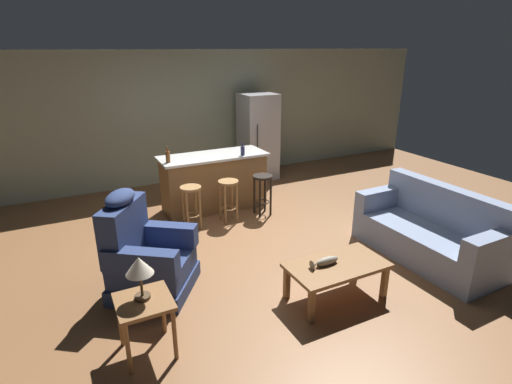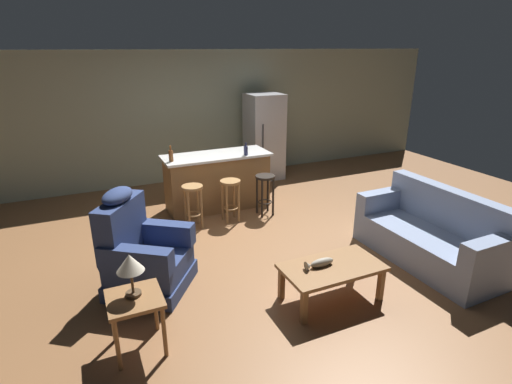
# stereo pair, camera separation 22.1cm
# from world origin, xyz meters

# --- Properties ---
(ground_plane) EXTENTS (12.00, 12.00, 0.00)m
(ground_plane) POSITION_xyz_m (0.00, 0.00, 0.00)
(ground_plane) COLOR brown
(back_wall) EXTENTS (12.00, 0.05, 2.60)m
(back_wall) POSITION_xyz_m (0.00, 3.12, 1.30)
(back_wall) COLOR #9EA88E
(back_wall) RESTS_ON ground_plane
(coffee_table) EXTENTS (1.10, 0.60, 0.42)m
(coffee_table) POSITION_xyz_m (0.23, -1.74, 0.36)
(coffee_table) COLOR olive
(coffee_table) RESTS_ON ground_plane
(fish_figurine) EXTENTS (0.34, 0.10, 0.10)m
(fish_figurine) POSITION_xyz_m (0.09, -1.70, 0.46)
(fish_figurine) COLOR #4C3823
(fish_figurine) RESTS_ON coffee_table
(couch) EXTENTS (0.87, 1.91, 0.94)m
(couch) POSITION_xyz_m (1.91, -1.54, 0.34)
(couch) COLOR #8493B2
(couch) RESTS_ON ground_plane
(recliner_near_lamp) EXTENTS (1.17, 1.17, 1.20)m
(recliner_near_lamp) POSITION_xyz_m (-1.60, -0.63, 0.42)
(recliner_near_lamp) COLOR navy
(recliner_near_lamp) RESTS_ON ground_plane
(end_table) EXTENTS (0.48, 0.48, 0.56)m
(end_table) POSITION_xyz_m (-1.83, -1.65, 0.46)
(end_table) COLOR olive
(end_table) RESTS_ON ground_plane
(table_lamp) EXTENTS (0.24, 0.24, 0.41)m
(table_lamp) POSITION_xyz_m (-1.83, -1.62, 0.87)
(table_lamp) COLOR #4C3823
(table_lamp) RESTS_ON end_table
(kitchen_island) EXTENTS (1.80, 0.70, 0.95)m
(kitchen_island) POSITION_xyz_m (0.00, 1.35, 0.48)
(kitchen_island) COLOR olive
(kitchen_island) RESTS_ON ground_plane
(bar_stool_left) EXTENTS (0.32, 0.32, 0.68)m
(bar_stool_left) POSITION_xyz_m (-0.61, 0.72, 0.47)
(bar_stool_left) COLOR #A87A47
(bar_stool_left) RESTS_ON ground_plane
(bar_stool_middle) EXTENTS (0.32, 0.32, 0.68)m
(bar_stool_middle) POSITION_xyz_m (-0.00, 0.72, 0.47)
(bar_stool_middle) COLOR #A87A47
(bar_stool_middle) RESTS_ON ground_plane
(bar_stool_right) EXTENTS (0.32, 0.32, 0.68)m
(bar_stool_right) POSITION_xyz_m (0.61, 0.72, 0.47)
(bar_stool_right) COLOR black
(bar_stool_right) RESTS_ON ground_plane
(refrigerator) EXTENTS (0.70, 0.69, 1.76)m
(refrigerator) POSITION_xyz_m (1.47, 2.55, 0.88)
(refrigerator) COLOR #B7B7BC
(refrigerator) RESTS_ON ground_plane
(bottle_tall_green) EXTENTS (0.07, 0.07, 0.25)m
(bottle_tall_green) POSITION_xyz_m (-0.79, 1.24, 1.05)
(bottle_tall_green) COLOR brown
(bottle_tall_green) RESTS_ON kitchen_island
(bottle_short_amber) EXTENTS (0.07, 0.07, 0.21)m
(bottle_short_amber) POSITION_xyz_m (0.43, 1.10, 1.03)
(bottle_short_amber) COLOR #23284C
(bottle_short_amber) RESTS_ON kitchen_island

